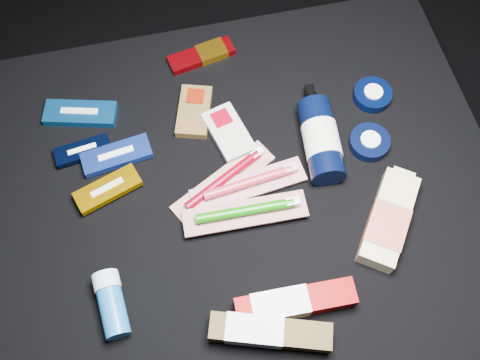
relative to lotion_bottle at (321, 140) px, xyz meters
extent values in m
plane|color=black|center=(-0.18, -0.05, -0.43)|extent=(3.00, 3.00, 0.00)
cube|color=black|center=(-0.18, -0.05, -0.23)|extent=(0.98, 0.78, 0.40)
cube|color=#1057A3|center=(-0.43, 0.17, -0.02)|extent=(0.15, 0.08, 0.02)
cube|color=#B9B9B4|center=(-0.43, 0.17, -0.02)|extent=(0.07, 0.03, 0.02)
cube|color=#1F40B5|center=(-0.37, 0.06, -0.02)|extent=(0.13, 0.06, 0.01)
cube|color=silver|center=(-0.37, 0.06, -0.02)|extent=(0.07, 0.02, 0.02)
cube|color=black|center=(-0.43, 0.08, -0.02)|extent=(0.11, 0.05, 0.01)
cube|color=white|center=(-0.43, 0.08, -0.02)|extent=(0.05, 0.02, 0.01)
cube|color=#AD7901|center=(-0.40, -0.01, -0.02)|extent=(0.13, 0.08, 0.01)
cube|color=silver|center=(-0.40, -0.01, -0.02)|extent=(0.06, 0.03, 0.02)
cube|color=brown|center=(-0.21, 0.13, -0.02)|extent=(0.09, 0.12, 0.02)
cube|color=#611203|center=(-0.21, 0.15, -0.02)|extent=(0.04, 0.04, 0.02)
cube|color=beige|center=(-0.16, 0.06, -0.02)|extent=(0.09, 0.13, 0.02)
cube|color=maroon|center=(-0.17, 0.09, -0.02)|extent=(0.04, 0.04, 0.02)
cube|color=maroon|center=(-0.18, 0.26, -0.02)|extent=(0.14, 0.07, 0.01)
cube|color=#AE7811|center=(-0.15, 0.26, -0.02)|extent=(0.06, 0.05, 0.02)
cylinder|color=black|center=(0.00, 0.00, 0.00)|extent=(0.08, 0.16, 0.06)
cylinder|color=silver|center=(0.00, 0.00, 0.00)|extent=(0.07, 0.08, 0.07)
cylinder|color=black|center=(0.01, 0.09, 0.00)|extent=(0.02, 0.02, 0.02)
cube|color=black|center=(0.01, 0.11, -0.01)|extent=(0.02, 0.03, 0.01)
cylinder|color=black|center=(0.13, 0.09, -0.02)|extent=(0.07, 0.07, 0.02)
cylinder|color=white|center=(0.13, 0.09, -0.02)|extent=(0.04, 0.04, 0.02)
cylinder|color=black|center=(0.09, -0.01, -0.02)|extent=(0.08, 0.08, 0.02)
cylinder|color=white|center=(0.09, -0.01, -0.02)|extent=(0.04, 0.04, 0.02)
cube|color=beige|center=(0.07, -0.17, -0.01)|extent=(0.15, 0.18, 0.04)
cube|color=#A85A42|center=(0.06, -0.19, -0.01)|extent=(0.10, 0.10, 0.04)
cube|color=beige|center=(0.13, -0.10, -0.01)|extent=(0.04, 0.04, 0.03)
cylinder|color=#185697|center=(-0.41, -0.23, -0.01)|extent=(0.05, 0.08, 0.04)
cylinder|color=#AFC1CE|center=(-0.42, -0.18, -0.01)|extent=(0.05, 0.03, 0.04)
cube|color=beige|center=(-0.19, -0.03, -0.03)|extent=(0.21, 0.14, 0.01)
cylinder|color=#65000F|center=(-0.19, -0.03, -0.02)|extent=(0.15, 0.09, 0.02)
cube|color=white|center=(-0.12, 0.01, -0.02)|extent=(0.03, 0.02, 0.01)
cube|color=beige|center=(-0.15, -0.05, -0.02)|extent=(0.22, 0.07, 0.01)
cylinder|color=#A42633|center=(-0.15, -0.05, -0.01)|extent=(0.17, 0.04, 0.02)
cube|color=#BAB9B5|center=(-0.07, -0.04, -0.01)|extent=(0.02, 0.02, 0.01)
cube|color=#BAB3AD|center=(-0.17, -0.11, -0.01)|extent=(0.22, 0.06, 0.01)
cylinder|color=#0A6404|center=(-0.17, -0.11, 0.00)|extent=(0.17, 0.02, 0.02)
cube|color=white|center=(-0.08, -0.11, 0.00)|extent=(0.02, 0.01, 0.01)
cube|color=#870100|center=(-0.12, -0.27, -0.01)|extent=(0.20, 0.05, 0.04)
cube|color=silver|center=(-0.15, -0.27, -0.01)|extent=(0.09, 0.05, 0.04)
cube|color=#38290B|center=(-0.17, -0.31, -0.01)|extent=(0.20, 0.10, 0.03)
cube|color=beige|center=(-0.20, -0.30, -0.01)|extent=(0.10, 0.07, 0.04)
camera|label=1|loc=(-0.25, -0.44, 0.85)|focal=40.00mm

